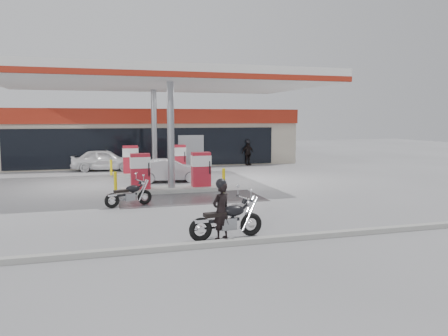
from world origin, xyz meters
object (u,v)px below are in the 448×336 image
object	(u,v)px
parked_motorcycle	(129,195)
parked_car_right	(273,155)
hatchback_silver	(169,170)
biker_walking	(248,153)
main_motorcycle	(228,221)
pump_island_near	(171,176)
sedan_white	(105,160)
parked_car_left	(10,160)
attendant	(137,160)
pump_island_far	(155,163)
biker_main	(221,211)

from	to	relation	value
parked_motorcycle	parked_car_right	distance (m)	19.23
hatchback_silver	biker_walking	size ratio (longest dim) A/B	2.10
main_motorcycle	parked_car_right	xyz separation A→B (m)	(9.79, 20.33, -0.00)
pump_island_near	sedan_white	world-z (taller)	pump_island_near
hatchback_silver	biker_walking	xyz separation A→B (m)	(6.75, 6.72, 0.27)
parked_car_left	biker_walking	world-z (taller)	biker_walking
parked_car_left	pump_island_near	bearing A→B (deg)	-145.38
sedan_white	attendant	distance (m)	2.88
main_motorcycle	parked_motorcycle	world-z (taller)	main_motorcycle
pump_island_far	sedan_white	world-z (taller)	pump_island_far
biker_main	parked_motorcycle	size ratio (longest dim) A/B	0.87
pump_island_near	main_motorcycle	size ratio (longest dim) A/B	2.34
sedan_white	pump_island_far	bearing A→B (deg)	-129.04
pump_island_far	biker_walking	distance (m)	8.09
pump_island_far	attendant	distance (m)	1.40
sedan_white	parked_car_left	xyz separation A→B (m)	(-5.87, 1.96, -0.04)
pump_island_near	biker_walking	size ratio (longest dim) A/B	2.93
pump_island_far	sedan_white	bearing A→B (deg)	131.32
pump_island_far	biker_walking	size ratio (longest dim) A/B	2.93
attendant	biker_main	bearing A→B (deg)	-175.15
main_motorcycle	attendant	distance (m)	15.38
pump_island_near	sedan_white	xyz separation A→B (m)	(-2.81, 9.20, -0.01)
attendant	biker_walking	world-z (taller)	biker_walking
parked_motorcycle	sedan_white	world-z (taller)	sedan_white
parked_motorcycle	hatchback_silver	bearing A→B (deg)	49.92
pump_island_near	biker_main	world-z (taller)	pump_island_near
pump_island_far	parked_car_right	world-z (taller)	pump_island_far
parked_motorcycle	main_motorcycle	bearing A→B (deg)	-84.41
hatchback_silver	biker_walking	distance (m)	9.53
biker_main	parked_car_left	bearing A→B (deg)	-94.74
main_motorcycle	parked_car_right	bearing A→B (deg)	57.42
main_motorcycle	parked_car_right	size ratio (longest dim) A/B	0.61
parked_car_right	parked_car_left	bearing A→B (deg)	83.31
hatchback_silver	parked_car_left	size ratio (longest dim) A/B	0.82
attendant	biker_walking	xyz separation A→B (m)	(8.11, 2.80, 0.03)
sedan_white	attendant	world-z (taller)	attendant
attendant	hatchback_silver	size ratio (longest dim) A/B	0.46
pump_island_near	biker_main	distance (m)	8.36
biker_main	parked_motorcycle	world-z (taller)	biker_main
parked_car_left	main_motorcycle	bearing A→B (deg)	-158.75
parked_car_left	parked_car_right	size ratio (longest dim) A/B	1.26
biker_walking	parked_car_right	bearing A→B (deg)	20.97
pump_island_far	attendant	world-z (taller)	pump_island_far
pump_island_near	biker_main	xyz separation A→B (m)	(0.01, -8.36, 0.09)
pump_island_far	biker_main	distance (m)	14.36
parked_motorcycle	attendant	distance (m)	10.02
pump_island_near	biker_main	size ratio (longest dim) A/B	3.20
main_motorcycle	parked_car_right	distance (m)	22.57
parked_motorcycle	biker_main	bearing A→B (deg)	-86.30
pump_island_far	parked_car_right	xyz separation A→B (m)	(10.00, 6.00, -0.21)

